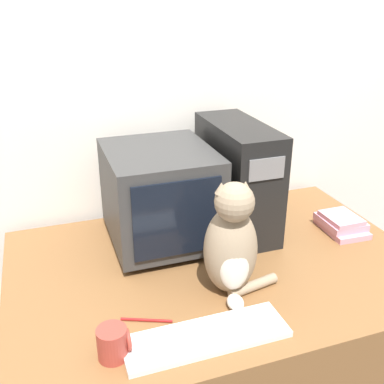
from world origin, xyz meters
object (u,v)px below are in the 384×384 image
object	(u,v)px
cat	(232,245)
crt_monitor	(160,195)
computer_tower	(237,177)
keyboard	(206,336)
pen	(147,320)
book_stack	(341,223)
mug	(114,343)

from	to	relation	value
cat	crt_monitor	bearing A→B (deg)	118.67
computer_tower	keyboard	bearing A→B (deg)	-120.84
pen	book_stack	bearing A→B (deg)	17.77
crt_monitor	mug	world-z (taller)	crt_monitor
crt_monitor	cat	xyz separation A→B (m)	(0.12, -0.39, -0.02)
keyboard	pen	xyz separation A→B (m)	(-0.14, 0.13, -0.01)
crt_monitor	pen	distance (m)	0.52
cat	book_stack	distance (m)	0.65
mug	book_stack	bearing A→B (deg)	21.42
computer_tower	cat	size ratio (longest dim) A/B	1.20
computer_tower	keyboard	distance (m)	0.72
keyboard	pen	bearing A→B (deg)	137.39
pen	mug	bearing A→B (deg)	-136.51
keyboard	book_stack	world-z (taller)	book_stack
cat	computer_tower	bearing A→B (deg)	75.31
pen	mug	world-z (taller)	mug
keyboard	pen	size ratio (longest dim) A/B	3.23
mug	keyboard	bearing A→B (deg)	-4.53
cat	keyboard	bearing A→B (deg)	-118.19
cat	pen	distance (m)	0.34
keyboard	book_stack	xyz separation A→B (m)	(0.74, 0.41, 0.02)
computer_tower	pen	world-z (taller)	computer_tower
keyboard	crt_monitor	bearing A→B (deg)	86.81
computer_tower	pen	distance (m)	0.71
book_stack	pen	distance (m)	0.93
computer_tower	pen	xyz separation A→B (m)	(-0.49, -0.46, -0.21)
crt_monitor	keyboard	xyz separation A→B (m)	(-0.03, -0.58, -0.18)
computer_tower	keyboard	size ratio (longest dim) A/B	1.00
keyboard	cat	xyz separation A→B (m)	(0.15, 0.18, 0.16)
keyboard	mug	xyz separation A→B (m)	(-0.25, 0.02, 0.04)
cat	book_stack	world-z (taller)	cat
computer_tower	mug	size ratio (longest dim) A/B	5.21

